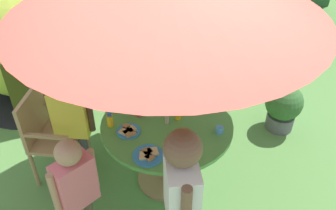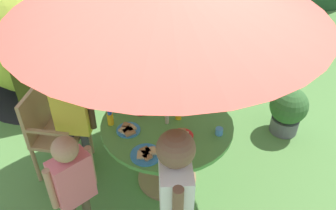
# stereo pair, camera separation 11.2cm
# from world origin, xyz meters

# --- Properties ---
(ground_plane) EXTENTS (10.00, 10.00, 0.02)m
(ground_plane) POSITION_xyz_m (0.00, 0.00, -0.01)
(ground_plane) COLOR #548442
(garden_table) EXTENTS (1.18, 1.18, 0.73)m
(garden_table) POSITION_xyz_m (0.00, 0.00, 0.56)
(garden_table) COLOR #93704C
(garden_table) RESTS_ON ground_plane
(wooden_chair) EXTENTS (0.60, 0.63, 0.93)m
(wooden_chair) POSITION_xyz_m (-1.04, 0.48, 0.53)
(wooden_chair) COLOR tan
(wooden_chair) RESTS_ON ground_plane
(dome_tent) EXTENTS (1.90, 1.90, 1.70)m
(dome_tent) POSITION_xyz_m (-1.14, 2.10, 0.84)
(dome_tent) COLOR #B2C63F
(dome_tent) RESTS_ON ground_plane
(potted_plant) EXTENTS (0.42, 0.42, 0.58)m
(potted_plant) POSITION_xyz_m (1.51, 0.35, 0.31)
(potted_plant) COLOR #595960
(potted_plant) RESTS_ON ground_plane
(child_in_grey_shirt) EXTENTS (0.26, 0.47, 1.40)m
(child_in_grey_shirt) POSITION_xyz_m (-0.14, 0.82, 0.90)
(child_in_grey_shirt) COLOR #3F3F47
(child_in_grey_shirt) RESTS_ON ground_plane
(child_in_yellow_shirt) EXTENTS (0.39, 0.29, 1.23)m
(child_in_yellow_shirt) POSITION_xyz_m (-0.80, 0.34, 0.78)
(child_in_yellow_shirt) COLOR #3F3F47
(child_in_yellow_shirt) RESTS_ON ground_plane
(child_in_pink_shirt) EXTENTS (0.35, 0.28, 1.13)m
(child_in_pink_shirt) POSITION_xyz_m (-0.85, -0.44, 0.72)
(child_in_pink_shirt) COLOR brown
(child_in_pink_shirt) RESTS_ON ground_plane
(child_in_white_shirt) EXTENTS (0.27, 0.47, 1.42)m
(child_in_white_shirt) POSITION_xyz_m (-0.19, -0.89, 0.90)
(child_in_white_shirt) COLOR navy
(child_in_white_shirt) RESTS_ON ground_plane
(snack_bowl) EXTENTS (0.17, 0.17, 0.08)m
(snack_bowl) POSITION_xyz_m (0.15, 0.35, 0.77)
(snack_bowl) COLOR white
(snack_bowl) RESTS_ON garden_table
(plate_near_right) EXTENTS (0.22, 0.22, 0.03)m
(plate_near_right) POSITION_xyz_m (0.40, 0.17, 0.75)
(plate_near_right) COLOR white
(plate_near_right) RESTS_ON garden_table
(plate_far_left) EXTENTS (0.21, 0.21, 0.03)m
(plate_far_left) POSITION_xyz_m (-0.35, -0.01, 0.75)
(plate_far_left) COLOR #338CD8
(plate_far_left) RESTS_ON garden_table
(plate_center_back) EXTENTS (0.19, 0.19, 0.03)m
(plate_center_back) POSITION_xyz_m (0.07, -0.21, 0.75)
(plate_center_back) COLOR red
(plate_center_back) RESTS_ON garden_table
(plate_mid_left) EXTENTS (0.25, 0.25, 0.03)m
(plate_mid_left) POSITION_xyz_m (-0.27, -0.34, 0.75)
(plate_mid_left) COLOR #338CD8
(plate_mid_left) RESTS_ON garden_table
(juice_bottle_near_left) EXTENTS (0.06, 0.06, 0.11)m
(juice_bottle_near_left) POSITION_xyz_m (0.05, 0.22, 0.78)
(juice_bottle_near_left) COLOR yellow
(juice_bottle_near_left) RESTS_ON garden_table
(juice_bottle_far_right) EXTENTS (0.05, 0.05, 0.13)m
(juice_bottle_far_right) POSITION_xyz_m (0.12, 0.03, 0.79)
(juice_bottle_far_right) COLOR yellow
(juice_bottle_far_right) RESTS_ON garden_table
(juice_bottle_center_front) EXTENTS (0.06, 0.06, 0.13)m
(juice_bottle_center_front) POSITION_xyz_m (-0.48, 0.12, 0.80)
(juice_bottle_center_front) COLOR yellow
(juice_bottle_center_front) RESTS_ON garden_table
(juice_bottle_mid_right) EXTENTS (0.05, 0.05, 0.12)m
(juice_bottle_mid_right) POSITION_xyz_m (0.11, 0.50, 0.79)
(juice_bottle_mid_right) COLOR yellow
(juice_bottle_mid_right) RESTS_ON garden_table
(cup_near) EXTENTS (0.07, 0.07, 0.06)m
(cup_near) POSITION_xyz_m (0.39, -0.26, 0.76)
(cup_near) COLOR #4C99D8
(cup_near) RESTS_ON garden_table
(cup_far) EXTENTS (0.07, 0.07, 0.06)m
(cup_far) POSITION_xyz_m (-0.21, 0.19, 0.76)
(cup_far) COLOR #E04C47
(cup_far) RESTS_ON garden_table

